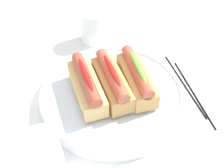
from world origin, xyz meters
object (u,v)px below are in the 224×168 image
Objects in this scene: hotdog_back at (112,81)px; chopstick_near at (184,84)px; serving_bowl at (112,95)px; water_glass at (91,29)px; chopstick_far at (194,93)px; hotdog_side at (87,86)px; hotdog_front at (137,77)px.

hotdog_back is 0.71× the size of chopstick_near.
water_glass is at bearing 3.99° from serving_bowl.
chopstick_far is at bearing -139.78° from water_glass.
serving_bowl is 2.07× the size of hotdog_back.
serving_bowl is at bearing 0.00° from hotdog_back.
hotdog_back is 0.06m from hotdog_side.
chopstick_far is at bearing -92.98° from serving_bowl.
hotdog_front reaches higher than water_glass.
hotdog_front reaches higher than chopstick_far.
hotdog_side is 0.24m from water_glass.
serving_bowl is 0.04m from hotdog_back.
hotdog_side is (-0.01, 0.11, 0.00)m from hotdog_front.
chopstick_near is at bearing -83.67° from hotdog_back.
serving_bowl is 0.07m from hotdog_side.
water_glass is at bearing 16.99° from hotdog_front.
hotdog_back reaches higher than chopstick_near.
hotdog_side is (-0.00, 0.05, 0.04)m from serving_bowl.
hotdog_side reaches higher than chopstick_near.
chopstick_near is (0.02, -0.18, -0.06)m from hotdog_back.
water_glass reaches higher than serving_bowl.
hotdog_side is at bearing 93.23° from serving_bowl.
hotdog_front is 1.71× the size of water_glass.
serving_bowl is 0.24m from water_glass.
hotdog_front and hotdog_side have the same top height.
serving_bowl is at bearing 89.96° from chopstick_near.
hotdog_back reaches higher than chopstick_far.
hotdog_side is 0.24m from chopstick_near.
serving_bowl is at bearing 82.80° from chopstick_far.
hotdog_back is (-0.00, 0.05, 0.00)m from hotdog_front.
chopstick_near and chopstick_far have the same top height.
hotdog_front reaches higher than chopstick_near.
chopstick_near is 0.03m from chopstick_far.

